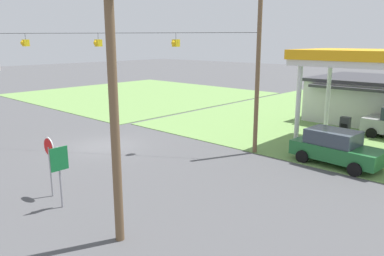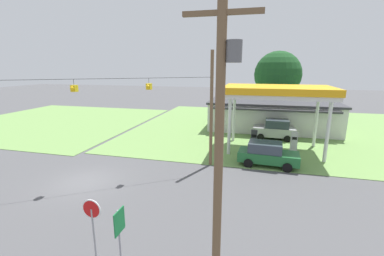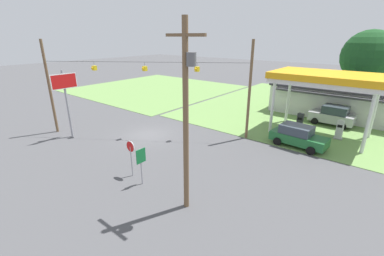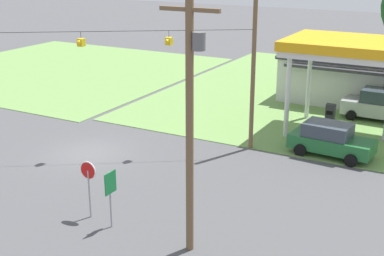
{
  "view_description": "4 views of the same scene",
  "coord_description": "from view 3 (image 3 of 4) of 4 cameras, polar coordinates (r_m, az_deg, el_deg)",
  "views": [
    {
      "loc": [
        18.78,
        -12.46,
        6.23
      ],
      "look_at": [
        4.82,
        2.67,
        1.42
      ],
      "focal_mm": 35.0,
      "sensor_mm": 36.0,
      "label": 1
    },
    {
      "loc": [
        10.71,
        -13.37,
        7.4
      ],
      "look_at": [
        6.26,
        4.22,
        3.03
      ],
      "focal_mm": 24.0,
      "sensor_mm": 36.0,
      "label": 2
    },
    {
      "loc": [
        17.31,
        -15.0,
        8.75
      ],
      "look_at": [
        4.52,
        0.88,
        1.42
      ],
      "focal_mm": 24.0,
      "sensor_mm": 36.0,
      "label": 3
    },
    {
      "loc": [
        18.15,
        -21.38,
        10.61
      ],
      "look_at": [
        4.84,
        3.04,
        1.34
      ],
      "focal_mm": 50.0,
      "sensor_mm": 36.0,
      "label": 4
    }
  ],
  "objects": [
    {
      "name": "signal_span_gantry",
      "position": [
        23.28,
        -10.22,
        9.13
      ],
      "size": [
        15.3,
        10.24,
        8.53
      ],
      "color": "brown",
      "rests_on": "ground"
    },
    {
      "name": "tree_behind_station",
      "position": [
        42.04,
        34.56,
        12.99
      ],
      "size": [
        6.73,
        6.73,
        9.61
      ],
      "color": "#4C3828",
      "rests_on": "ground"
    },
    {
      "name": "utility_pole_main",
      "position": [
        12.23,
        -1.25,
        3.69
      ],
      "size": [
        2.2,
        0.44,
        9.6
      ],
      "color": "brown",
      "rests_on": "ground"
    },
    {
      "name": "gas_station_canopy",
      "position": [
        25.64,
        27.83,
        9.58
      ],
      "size": [
        8.98,
        5.61,
        5.74
      ],
      "color": "silver",
      "rests_on": "ground"
    },
    {
      "name": "route_sign",
      "position": [
        15.94,
        -11.27,
        -6.87
      ],
      "size": [
        0.1,
        0.7,
        2.4
      ],
      "color": "gray",
      "rests_on": "ground"
    },
    {
      "name": "grass_verge_station_corner",
      "position": [
        35.11,
        32.76,
        2.16
      ],
      "size": [
        36.0,
        28.0,
        0.04
      ],
      "primitive_type": "cube",
      "color": "#6B934C",
      "rests_on": "ground"
    },
    {
      "name": "fuel_pump_near",
      "position": [
        26.97,
        22.83,
        1.13
      ],
      "size": [
        0.71,
        0.56,
        1.78
      ],
      "color": "gray",
      "rests_on": "ground"
    },
    {
      "name": "fuel_pump_far",
      "position": [
        26.33,
        29.94,
        -0.43
      ],
      "size": [
        0.71,
        0.56,
        1.78
      ],
      "color": "gray",
      "rests_on": "ground"
    },
    {
      "name": "grass_verge_opposite_corner",
      "position": [
        46.33,
        -8.16,
        8.71
      ],
      "size": [
        24.0,
        24.0,
        0.04
      ],
      "primitive_type": "cube",
      "color": "#6B934C",
      "rests_on": "ground"
    },
    {
      "name": "gas_station_store",
      "position": [
        34.9,
        30.33,
        5.44
      ],
      "size": [
        14.67,
        8.72,
        3.43
      ],
      "color": "silver",
      "rests_on": "ground"
    },
    {
      "name": "stop_sign_roadside",
      "position": [
        16.98,
        -13.48,
        -4.93
      ],
      "size": [
        0.8,
        0.08,
        2.5
      ],
      "rotation": [
        0.0,
        0.0,
        3.14
      ],
      "color": "#99999E",
      "rests_on": "ground"
    },
    {
      "name": "stop_sign_overhead",
      "position": [
        25.0,
        -26.34,
        7.58
      ],
      "size": [
        0.22,
        2.24,
        6.04
      ],
      "color": "gray",
      "rests_on": "ground"
    },
    {
      "name": "ground_plane",
      "position": [
        24.52,
        -9.56,
        -1.44
      ],
      "size": [
        160.0,
        160.0,
        0.0
      ],
      "primitive_type": "plane",
      "color": "#4C4C4F"
    },
    {
      "name": "car_at_pumps_rear",
      "position": [
        30.21,
        28.77,
        2.48
      ],
      "size": [
        4.26,
        2.23,
        2.06
      ],
      "rotation": [
        0.0,
        0.0,
        3.1
      ],
      "color": "#9E9EA3",
      "rests_on": "ground"
    },
    {
      "name": "car_at_pumps_front",
      "position": [
        23.09,
        22.47,
        -1.62
      ],
      "size": [
        4.56,
        2.35,
        1.8
      ],
      "rotation": [
        0.0,
        0.0,
        -0.07
      ],
      "color": "#1E602D",
      "rests_on": "ground"
    }
  ]
}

